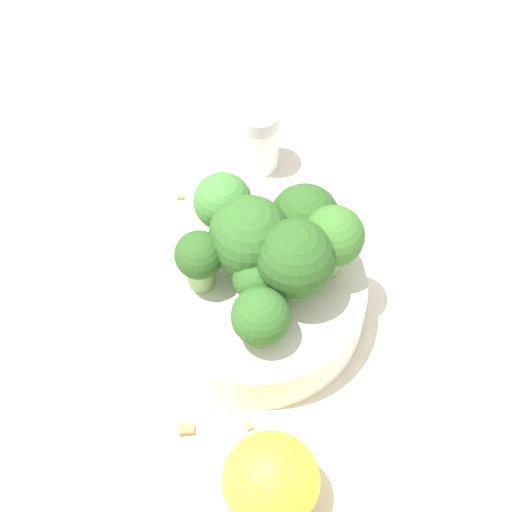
{
  "coord_description": "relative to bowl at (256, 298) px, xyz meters",
  "views": [
    {
      "loc": [
        0.23,
        0.22,
        0.52
      ],
      "look_at": [
        0.0,
        0.0,
        0.07
      ],
      "focal_mm": 60.0,
      "sensor_mm": 36.0,
      "label": 1
    }
  ],
  "objects": [
    {
      "name": "broccoli_floret_1",
      "position": [
        0.01,
        0.01,
        0.04
      ],
      "size": [
        0.03,
        0.03,
        0.04
      ],
      "color": "#8EB770",
      "rests_on": "bowl"
    },
    {
      "name": "almond_crumb_0",
      "position": [
        -0.03,
        -0.11,
        -0.02
      ],
      "size": [
        0.01,
        0.01,
        0.01
      ],
      "primitive_type": "cube",
      "rotation": [
        0.0,
        0.0,
        5.59
      ],
      "color": "olive",
      "rests_on": "ground_plane"
    },
    {
      "name": "broccoli_floret_0",
      "position": [
        -0.01,
        -0.01,
        0.06
      ],
      "size": [
        0.05,
        0.05,
        0.06
      ],
      "color": "#8EB770",
      "rests_on": "bowl"
    },
    {
      "name": "bowl",
      "position": [
        0.0,
        0.0,
        0.0
      ],
      "size": [
        0.15,
        0.15,
        0.04
      ],
      "primitive_type": "cylinder",
      "color": "silver",
      "rests_on": "ground_plane"
    },
    {
      "name": "broccoli_floret_7",
      "position": [
        -0.02,
        -0.05,
        0.05
      ],
      "size": [
        0.04,
        0.04,
        0.05
      ],
      "color": "#8EB770",
      "rests_on": "bowl"
    },
    {
      "name": "almond_crumb_1",
      "position": [
        0.07,
        0.06,
        -0.02
      ],
      "size": [
        0.01,
        0.01,
        0.01
      ],
      "primitive_type": "cube",
      "rotation": [
        0.0,
        0.0,
        1.16
      ],
      "color": "#AD7F4C",
      "rests_on": "ground_plane"
    },
    {
      "name": "lemon_wedge",
      "position": [
        0.09,
        0.1,
        0.01
      ],
      "size": [
        0.06,
        0.06,
        0.06
      ],
      "primitive_type": "sphere",
      "color": "yellow",
      "rests_on": "ground_plane"
    },
    {
      "name": "broccoli_floret_6",
      "position": [
        -0.04,
        0.03,
        0.06
      ],
      "size": [
        0.04,
        0.04,
        0.06
      ],
      "color": "#84AD66",
      "rests_on": "bowl"
    },
    {
      "name": "broccoli_floret_5",
      "position": [
        0.02,
        -0.03,
        0.05
      ],
      "size": [
        0.03,
        0.03,
        0.05
      ],
      "color": "#7A9E5B",
      "rests_on": "bowl"
    },
    {
      "name": "ground_plane",
      "position": [
        0.0,
        0.0,
        -0.02
      ],
      "size": [
        3.0,
        3.0,
        0.0
      ],
      "primitive_type": "plane",
      "color": "beige"
    },
    {
      "name": "broccoli_floret_2",
      "position": [
        0.03,
        0.03,
        0.04
      ],
      "size": [
        0.04,
        0.04,
        0.04
      ],
      "color": "#7A9E5B",
      "rests_on": "bowl"
    },
    {
      "name": "pepper_shaker",
      "position": [
        -0.1,
        -0.1,
        0.01
      ],
      "size": [
        0.03,
        0.03,
        0.06
      ],
      "color": "silver",
      "rests_on": "ground_plane"
    },
    {
      "name": "broccoli_floret_3",
      "position": [
        -0.05,
        0.0,
        0.05
      ],
      "size": [
        0.05,
        0.05,
        0.05
      ],
      "color": "#8EB770",
      "rests_on": "bowl"
    },
    {
      "name": "almond_crumb_2",
      "position": [
        0.1,
        0.03,
        -0.01
      ],
      "size": [
        0.01,
        0.01,
        0.01
      ],
      "primitive_type": "cube",
      "rotation": [
        0.0,
        0.0,
        5.57
      ],
      "color": "olive",
      "rests_on": "ground_plane"
    },
    {
      "name": "broccoli_floret_4",
      "position": [
        -0.01,
        0.02,
        0.06
      ],
      "size": [
        0.05,
        0.05,
        0.07
      ],
      "color": "#84AD66",
      "rests_on": "bowl"
    }
  ]
}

